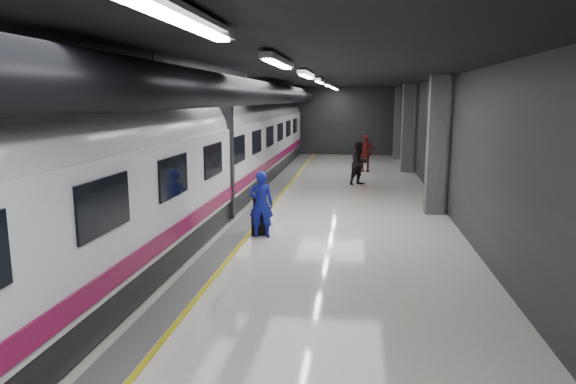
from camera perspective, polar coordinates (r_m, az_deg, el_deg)
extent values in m
plane|color=white|center=(15.76, 0.15, -3.44)|extent=(40.00, 40.00, 0.00)
cube|color=black|center=(15.33, 0.16, 13.13)|extent=(10.00, 40.00, 0.02)
cube|color=#28282B|center=(35.27, 4.47, 7.83)|extent=(10.00, 0.02, 4.50)
cube|color=#28282B|center=(16.78, -17.08, 4.74)|extent=(0.02, 40.00, 4.50)
cube|color=#28282B|center=(15.54, 18.81, 4.24)|extent=(0.02, 40.00, 4.50)
cube|color=slate|center=(15.99, -4.66, -3.25)|extent=(0.65, 39.80, 0.01)
cube|color=yellow|center=(15.91, -3.25, -3.30)|extent=(0.10, 39.80, 0.01)
cylinder|color=black|center=(15.54, -4.69, 11.03)|extent=(0.80, 38.00, 0.80)
cube|color=silver|center=(4.46, -11.42, 18.61)|extent=(0.22, 2.60, 0.10)
cube|color=silver|center=(9.31, -1.06, 14.35)|extent=(0.22, 2.60, 0.10)
cube|color=silver|center=(14.26, 2.07, 12.93)|extent=(0.22, 2.60, 0.10)
cube|color=silver|center=(19.24, 3.58, 12.23)|extent=(0.22, 2.60, 0.10)
cube|color=silver|center=(24.23, 4.46, 11.82)|extent=(0.22, 2.60, 0.10)
cube|color=silver|center=(29.22, 5.03, 11.54)|extent=(0.22, 2.60, 0.10)
cube|color=silver|center=(33.21, 5.37, 11.38)|extent=(0.22, 2.60, 0.10)
cube|color=#515154|center=(17.43, 16.11, 4.98)|extent=(0.55, 0.55, 4.50)
cube|color=#515154|center=(27.34, 13.12, 6.90)|extent=(0.55, 0.55, 4.50)
cube|color=#515154|center=(33.31, 12.17, 7.49)|extent=(0.55, 0.55, 4.50)
cube|color=black|center=(16.42, -11.17, -1.83)|extent=(2.80, 38.00, 0.60)
cube|color=white|center=(16.19, -11.34, 3.02)|extent=(2.90, 38.00, 2.20)
cylinder|color=white|center=(16.10, -11.46, 6.38)|extent=(2.80, 38.00, 2.80)
cube|color=maroon|center=(15.89, -6.22, 0.11)|extent=(0.04, 38.00, 0.35)
cube|color=black|center=(16.16, -11.37, 3.90)|extent=(3.05, 0.25, 3.80)
cube|color=black|center=(8.27, -19.74, -1.41)|extent=(0.05, 1.60, 0.85)
cube|color=black|center=(10.98, -12.59, 1.71)|extent=(0.05, 1.60, 0.85)
cube|color=black|center=(13.80, -8.30, 3.56)|extent=(0.05, 1.60, 0.85)
cube|color=black|center=(16.69, -5.48, 4.77)|extent=(0.05, 1.60, 0.85)
cube|color=black|center=(19.61, -3.48, 5.62)|extent=(0.05, 1.60, 0.85)
cube|color=black|center=(22.56, -2.00, 6.24)|extent=(0.05, 1.60, 0.85)
cube|color=black|center=(25.51, -0.86, 6.71)|extent=(0.05, 1.60, 0.85)
cube|color=black|center=(28.48, 0.04, 7.08)|extent=(0.05, 1.60, 0.85)
cube|color=black|center=(31.45, 0.77, 7.39)|extent=(0.05, 1.60, 0.85)
imported|color=#1729B2|center=(14.00, -2.99, -1.36)|extent=(0.70, 0.50, 1.83)
cube|color=black|center=(14.33, -3.23, -3.41)|extent=(0.49, 0.37, 0.71)
cube|color=black|center=(14.22, -3.27, -1.20)|extent=(0.34, 0.24, 0.42)
imported|color=black|center=(22.81, 7.96, 3.17)|extent=(1.17, 1.15, 1.90)
imported|color=maroon|center=(27.13, 8.57, 4.28)|extent=(1.14, 0.52, 1.91)
cube|color=black|center=(27.66, 7.88, 2.87)|extent=(0.32, 0.23, 0.44)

